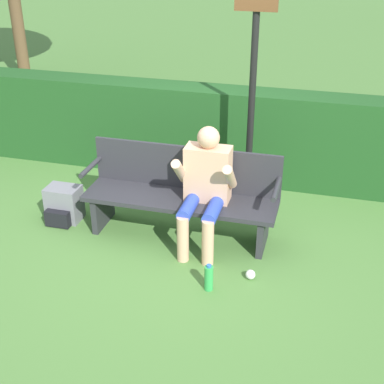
% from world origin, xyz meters
% --- Properties ---
extents(ground_plane, '(40.00, 40.00, 0.00)m').
position_xyz_m(ground_plane, '(0.00, 0.00, 0.00)').
color(ground_plane, '#4C7A38').
extents(hedge_back, '(12.00, 0.42, 1.10)m').
position_xyz_m(hedge_back, '(0.00, 1.46, 0.55)').
color(hedge_back, '#1E4C1E').
rests_on(hedge_back, ground).
extents(park_bench, '(1.90, 0.50, 0.87)m').
position_xyz_m(park_bench, '(0.00, 0.07, 0.44)').
color(park_bench, '#2D2D33').
rests_on(park_bench, ground).
extents(person_seated, '(0.56, 0.63, 1.16)m').
position_xyz_m(person_seated, '(0.27, -0.05, 0.64)').
color(person_seated, '#DBA884').
rests_on(person_seated, ground).
extents(backpack, '(0.34, 0.33, 0.37)m').
position_xyz_m(backpack, '(-1.26, -0.03, 0.18)').
color(backpack, slate).
rests_on(backpack, ground).
extents(water_bottle, '(0.08, 0.08, 0.25)m').
position_xyz_m(water_bottle, '(0.48, -0.78, 0.12)').
color(water_bottle, green).
rests_on(water_bottle, ground).
extents(signpost, '(0.41, 0.09, 2.40)m').
position_xyz_m(signpost, '(0.53, 0.82, 1.40)').
color(signpost, black).
rests_on(signpost, ground).
extents(litter_crumple, '(0.09, 0.09, 0.09)m').
position_xyz_m(litter_crumple, '(0.80, -0.54, 0.04)').
color(litter_crumple, silver).
rests_on(litter_crumple, ground).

